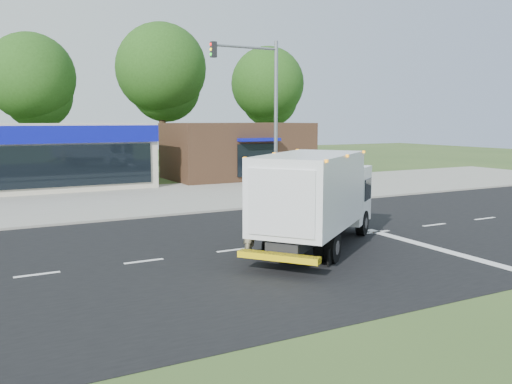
# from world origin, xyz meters

# --- Properties ---
(ground) EXTENTS (120.00, 120.00, 0.00)m
(ground) POSITION_xyz_m (0.00, 0.00, 0.00)
(ground) COLOR #385123
(ground) RESTS_ON ground
(road_asphalt) EXTENTS (60.00, 14.00, 0.02)m
(road_asphalt) POSITION_xyz_m (0.00, 0.00, 0.00)
(road_asphalt) COLOR black
(road_asphalt) RESTS_ON ground
(sidewalk) EXTENTS (60.00, 2.40, 0.12)m
(sidewalk) POSITION_xyz_m (0.00, 8.20, 0.06)
(sidewalk) COLOR gray
(sidewalk) RESTS_ON ground
(parking_apron) EXTENTS (60.00, 9.00, 0.02)m
(parking_apron) POSITION_xyz_m (0.00, 14.00, 0.01)
(parking_apron) COLOR gray
(parking_apron) RESTS_ON ground
(lane_markings) EXTENTS (55.20, 7.00, 0.01)m
(lane_markings) POSITION_xyz_m (1.35, -1.35, 0.02)
(lane_markings) COLOR silver
(lane_markings) RESTS_ON road_asphalt
(ems_box_truck) EXTENTS (7.03, 6.20, 3.19)m
(ems_box_truck) POSITION_xyz_m (-0.51, -1.09, 1.84)
(ems_box_truck) COLOR black
(ems_box_truck) RESTS_ON ground
(emergency_worker) EXTENTS (0.69, 0.70, 1.73)m
(emergency_worker) POSITION_xyz_m (-2.91, -0.99, 0.85)
(emergency_worker) COLOR tan
(emergency_worker) RESTS_ON ground
(brown_storefront) EXTENTS (10.00, 6.70, 4.00)m
(brown_storefront) POSITION_xyz_m (7.00, 19.98, 2.00)
(brown_storefront) COLOR #382316
(brown_storefront) RESTS_ON ground
(traffic_signal_pole) EXTENTS (3.51, 0.25, 8.00)m
(traffic_signal_pole) POSITION_xyz_m (2.35, 7.60, 4.92)
(traffic_signal_pole) COLOR gray
(traffic_signal_pole) RESTS_ON ground
(background_trees) EXTENTS (36.77, 7.39, 12.10)m
(background_trees) POSITION_xyz_m (-0.85, 28.16, 7.38)
(background_trees) COLOR #332114
(background_trees) RESTS_ON ground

